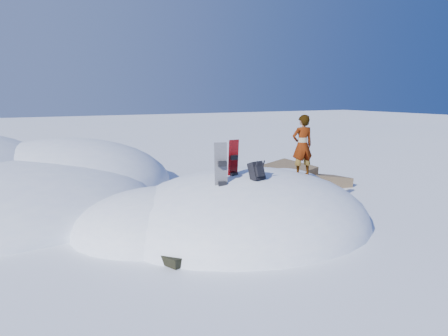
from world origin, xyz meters
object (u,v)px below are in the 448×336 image
backpack (257,171)px  person (302,145)px  snowboard_dark (221,176)px  snowboard_red (233,168)px

backpack → person: size_ratio=0.32×
snowboard_dark → backpack: bearing=6.9°
person → snowboard_red: bearing=10.4°
snowboard_red → snowboard_dark: size_ratio=0.90×
snowboard_red → snowboard_dark: snowboard_red is taller
snowboard_dark → person: person is taller
snowboard_dark → snowboard_red: bearing=53.0°
snowboard_red → person: bearing=-0.5°
snowboard_red → snowboard_dark: 0.72m
snowboard_red → person: 2.26m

